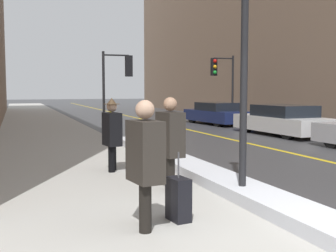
{
  "coord_description": "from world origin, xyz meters",
  "views": [
    {
      "loc": [
        -3.33,
        -4.03,
        1.78
      ],
      "look_at": [
        -0.4,
        4.0,
        1.05
      ],
      "focal_mm": 45.0,
      "sensor_mm": 36.0,
      "label": 1
    }
  ],
  "objects_px": {
    "pedestrian_in_fedora": "(112,132)",
    "parked_car_navy": "(218,114)",
    "pedestrian_trailing": "(170,139)",
    "parked_car_white": "(282,121)",
    "rolling_suitcase": "(178,200)",
    "pedestrian_nearside": "(145,158)",
    "traffic_light_far": "(221,75)",
    "traffic_light_near": "(120,74)",
    "lamp_post": "(245,8)"
  },
  "relations": [
    {
      "from": "pedestrian_nearside",
      "to": "parked_car_white",
      "type": "bearing_deg",
      "value": 128.72
    },
    {
      "from": "pedestrian_nearside",
      "to": "traffic_light_far",
      "type": "bearing_deg",
      "value": 141.32
    },
    {
      "from": "pedestrian_in_fedora",
      "to": "parked_car_white",
      "type": "distance_m",
      "value": 9.54
    },
    {
      "from": "pedestrian_nearside",
      "to": "parked_car_navy",
      "type": "relative_size",
      "value": 0.37
    },
    {
      "from": "traffic_light_far",
      "to": "pedestrian_in_fedora",
      "type": "height_order",
      "value": "traffic_light_far"
    },
    {
      "from": "traffic_light_far",
      "to": "rolling_suitcase",
      "type": "relative_size",
      "value": 3.76
    },
    {
      "from": "lamp_post",
      "to": "traffic_light_near",
      "type": "distance_m",
      "value": 11.83
    },
    {
      "from": "lamp_post",
      "to": "parked_car_navy",
      "type": "relative_size",
      "value": 1.17
    },
    {
      "from": "traffic_light_near",
      "to": "pedestrian_in_fedora",
      "type": "bearing_deg",
      "value": -102.68
    },
    {
      "from": "pedestrian_in_fedora",
      "to": "rolling_suitcase",
      "type": "height_order",
      "value": "pedestrian_in_fedora"
    },
    {
      "from": "pedestrian_nearside",
      "to": "parked_car_white",
      "type": "height_order",
      "value": "pedestrian_nearside"
    },
    {
      "from": "traffic_light_far",
      "to": "pedestrian_in_fedora",
      "type": "bearing_deg",
      "value": 52.48
    },
    {
      "from": "lamp_post",
      "to": "parked_car_white",
      "type": "relative_size",
      "value": 1.13
    },
    {
      "from": "traffic_light_far",
      "to": "rolling_suitcase",
      "type": "distance_m",
      "value": 16.65
    },
    {
      "from": "parked_car_white",
      "to": "parked_car_navy",
      "type": "distance_m",
      "value": 5.65
    },
    {
      "from": "pedestrian_nearside",
      "to": "pedestrian_trailing",
      "type": "xyz_separation_m",
      "value": [
        1.01,
        1.81,
        0.0
      ]
    },
    {
      "from": "pedestrian_in_fedora",
      "to": "rolling_suitcase",
      "type": "bearing_deg",
      "value": -7.17
    },
    {
      "from": "rolling_suitcase",
      "to": "parked_car_navy",
      "type": "bearing_deg",
      "value": 143.1
    },
    {
      "from": "traffic_light_near",
      "to": "traffic_light_far",
      "type": "distance_m",
      "value": 6.09
    },
    {
      "from": "traffic_light_far",
      "to": "pedestrian_trailing",
      "type": "distance_m",
      "value": 14.92
    },
    {
      "from": "traffic_light_far",
      "to": "pedestrian_nearside",
      "type": "xyz_separation_m",
      "value": [
        -8.56,
        -14.58,
        -1.66
      ]
    },
    {
      "from": "traffic_light_near",
      "to": "parked_car_white",
      "type": "bearing_deg",
      "value": -30.69
    },
    {
      "from": "parked_car_navy",
      "to": "pedestrian_trailing",
      "type": "bearing_deg",
      "value": 145.4
    },
    {
      "from": "lamp_post",
      "to": "pedestrian_trailing",
      "type": "distance_m",
      "value": 2.51
    },
    {
      "from": "traffic_light_near",
      "to": "lamp_post",
      "type": "bearing_deg",
      "value": -91.85
    },
    {
      "from": "traffic_light_near",
      "to": "rolling_suitcase",
      "type": "bearing_deg",
      "value": -98.08
    },
    {
      "from": "parked_car_navy",
      "to": "pedestrian_nearside",
      "type": "bearing_deg",
      "value": 145.51
    },
    {
      "from": "parked_car_white",
      "to": "rolling_suitcase",
      "type": "xyz_separation_m",
      "value": [
        -7.95,
        -8.91,
        -0.27
      ]
    },
    {
      "from": "pedestrian_nearside",
      "to": "pedestrian_in_fedora",
      "type": "height_order",
      "value": "pedestrian_nearside"
    },
    {
      "from": "pedestrian_in_fedora",
      "to": "rolling_suitcase",
      "type": "distance_m",
      "value": 3.81
    },
    {
      "from": "lamp_post",
      "to": "traffic_light_far",
      "type": "relative_size",
      "value": 1.45
    },
    {
      "from": "lamp_post",
      "to": "rolling_suitcase",
      "type": "height_order",
      "value": "lamp_post"
    },
    {
      "from": "lamp_post",
      "to": "pedestrian_in_fedora",
      "type": "bearing_deg",
      "value": 116.93
    },
    {
      "from": "pedestrian_trailing",
      "to": "parked_car_navy",
      "type": "relative_size",
      "value": 0.38
    },
    {
      "from": "traffic_light_near",
      "to": "traffic_light_far",
      "type": "xyz_separation_m",
      "value": [
        5.8,
        1.83,
        0.12
      ]
    },
    {
      "from": "parked_car_navy",
      "to": "rolling_suitcase",
      "type": "relative_size",
      "value": 4.66
    },
    {
      "from": "traffic_light_far",
      "to": "pedestrian_trailing",
      "type": "xyz_separation_m",
      "value": [
        -7.55,
        -12.77,
        -1.66
      ]
    },
    {
      "from": "pedestrian_nearside",
      "to": "pedestrian_trailing",
      "type": "distance_m",
      "value": 2.07
    },
    {
      "from": "traffic_light_far",
      "to": "rolling_suitcase",
      "type": "xyz_separation_m",
      "value": [
        -8.04,
        -14.4,
        -2.27
      ]
    },
    {
      "from": "parked_car_white",
      "to": "lamp_post",
      "type": "bearing_deg",
      "value": 139.73
    },
    {
      "from": "pedestrian_trailing",
      "to": "parked_car_navy",
      "type": "height_order",
      "value": "pedestrian_trailing"
    },
    {
      "from": "lamp_post",
      "to": "parked_car_navy",
      "type": "bearing_deg",
      "value": 64.71
    },
    {
      "from": "pedestrian_in_fedora",
      "to": "parked_car_navy",
      "type": "bearing_deg",
      "value": 135.11
    },
    {
      "from": "parked_car_white",
      "to": "traffic_light_far",
      "type": "bearing_deg",
      "value": -2.41
    },
    {
      "from": "pedestrian_trailing",
      "to": "parked_car_navy",
      "type": "bearing_deg",
      "value": 141.74
    },
    {
      "from": "pedestrian_trailing",
      "to": "parked_car_white",
      "type": "bearing_deg",
      "value": 125.98
    },
    {
      "from": "traffic_light_far",
      "to": "parked_car_white",
      "type": "xyz_separation_m",
      "value": [
        -0.08,
        -5.5,
        -2.0
      ]
    },
    {
      "from": "traffic_light_near",
      "to": "pedestrian_trailing",
      "type": "relative_size",
      "value": 2.06
    },
    {
      "from": "pedestrian_nearside",
      "to": "parked_car_navy",
      "type": "bearing_deg",
      "value": 141.84
    },
    {
      "from": "pedestrian_in_fedora",
      "to": "parked_car_navy",
      "type": "relative_size",
      "value": 0.36
    }
  ]
}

